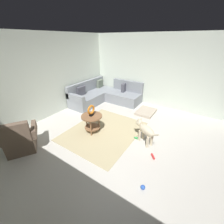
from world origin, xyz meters
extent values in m
cube|color=beige|center=(0.00, 0.00, -0.05)|extent=(6.00, 6.00, 0.10)
cube|color=silver|center=(0.00, 2.94, 1.35)|extent=(6.00, 0.12, 2.70)
cube|color=silver|center=(2.94, 0.00, 1.35)|extent=(0.12, 6.00, 2.70)
cube|color=tan|center=(0.15, 0.70, 0.01)|extent=(2.30, 1.90, 0.01)
cube|color=gray|center=(1.73, 2.41, 0.21)|extent=(2.20, 0.85, 0.42)
cube|color=gray|center=(1.73, 2.76, 0.65)|extent=(2.20, 0.14, 0.46)
cube|color=gray|center=(2.41, 1.28, 0.21)|extent=(0.85, 1.40, 0.42)
cube|color=gray|center=(2.76, 1.28, 0.65)|extent=(0.14, 1.40, 0.46)
cube|color=gray|center=(0.71, 2.41, 0.53)|extent=(0.16, 0.85, 0.22)
cube|color=slate|center=(2.48, 2.61, 0.59)|extent=(0.39, 0.18, 0.39)
cube|color=#4C4C56|center=(1.23, 2.61, 0.59)|extent=(0.39, 0.17, 0.39)
cube|color=#4C4C56|center=(2.61, 1.38, 0.59)|extent=(0.39, 0.14, 0.38)
cube|color=brown|center=(-1.60, 1.94, 0.20)|extent=(0.83, 0.83, 0.40)
cube|color=brown|center=(-1.73, 1.72, 0.64)|extent=(0.58, 0.44, 0.48)
cube|color=brown|center=(-1.89, 2.12, 0.51)|extent=(0.41, 0.56, 0.22)
cube|color=brown|center=(-1.30, 1.75, 0.51)|extent=(0.41, 0.56, 0.22)
cylinder|color=brown|center=(-0.04, 0.98, 0.52)|extent=(0.60, 0.60, 0.04)
cylinder|color=brown|center=(-0.04, 0.98, 0.15)|extent=(0.45, 0.45, 0.02)
cylinder|color=brown|center=(-0.04, 1.19, 0.25)|extent=(0.04, 0.04, 0.50)
cylinder|color=brown|center=(-0.23, 0.87, 0.25)|extent=(0.04, 0.04, 0.50)
cylinder|color=brown|center=(0.15, 0.87, 0.25)|extent=(0.04, 0.04, 0.50)
cube|color=black|center=(-0.04, 0.98, 0.57)|extent=(0.12, 0.08, 0.05)
torus|color=orange|center=(-0.04, 0.98, 0.73)|extent=(0.28, 0.06, 0.28)
cube|color=#B2A38E|center=(1.98, 0.08, 0.04)|extent=(0.80, 0.60, 0.09)
cylinder|color=beige|center=(0.33, -0.37, 0.16)|extent=(0.07, 0.07, 0.32)
cylinder|color=beige|center=(0.46, -0.43, 0.16)|extent=(0.07, 0.07, 0.32)
cylinder|color=beige|center=(0.19, -0.65, 0.16)|extent=(0.07, 0.07, 0.32)
cylinder|color=beige|center=(0.32, -0.71, 0.16)|extent=(0.07, 0.07, 0.32)
ellipsoid|color=beige|center=(0.32, -0.54, 0.40)|extent=(0.43, 0.56, 0.24)
sphere|color=beige|center=(0.46, -0.27, 0.48)|extent=(0.17, 0.17, 0.17)
ellipsoid|color=beige|center=(0.49, -0.20, 0.46)|extent=(0.12, 0.14, 0.07)
cone|color=beige|center=(0.41, -0.26, 0.59)|extent=(0.06, 0.06, 0.07)
cone|color=beige|center=(0.49, -0.30, 0.59)|extent=(0.06, 0.06, 0.07)
cylinder|color=beige|center=(0.19, -0.82, 0.44)|extent=(0.12, 0.20, 0.16)
sphere|color=blue|center=(-0.96, -1.01, 0.04)|extent=(0.09, 0.09, 0.09)
cylinder|color=red|center=(-0.07, -0.90, 0.03)|extent=(0.16, 0.14, 0.05)
ellipsoid|color=green|center=(0.35, -0.29, 0.03)|extent=(0.09, 0.19, 0.06)
camera|label=1|loc=(-2.70, -1.46, 2.50)|focal=22.92mm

